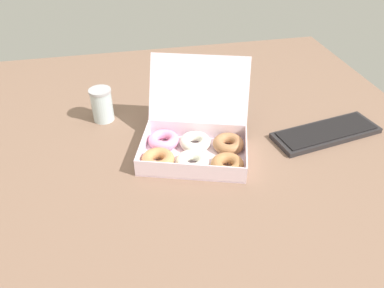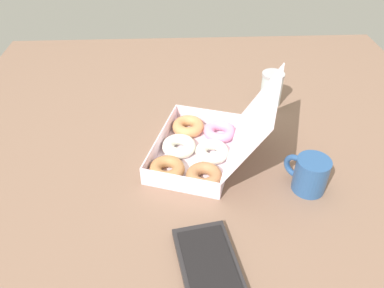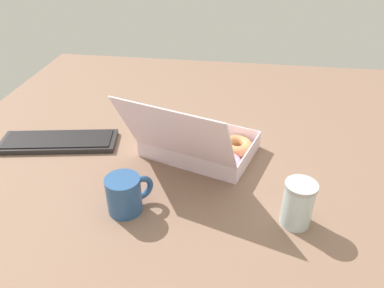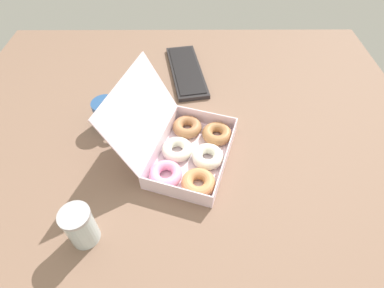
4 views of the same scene
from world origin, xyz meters
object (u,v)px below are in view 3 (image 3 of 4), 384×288
at_px(keyboard, 59,141).
at_px(glass_jar, 298,204).
at_px(donut_box, 198,145).
at_px(coffee_mug, 125,194).

height_order(keyboard, glass_jar, glass_jar).
relative_size(donut_box, coffee_mug, 3.69).
relative_size(keyboard, glass_jar, 3.22).
distance_m(donut_box, glass_jar, 0.41).
height_order(donut_box, glass_jar, donut_box).
relative_size(keyboard, coffee_mug, 3.50).
xyz_separation_m(coffee_mug, glass_jar, (-0.45, -0.01, 0.01)).
bearing_deg(keyboard, glass_jar, 160.69).
height_order(donut_box, keyboard, donut_box).
bearing_deg(coffee_mug, keyboard, -40.93).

